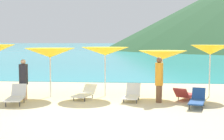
% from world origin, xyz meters
% --- Properties ---
extents(ground_plane, '(50.00, 100.00, 0.30)m').
position_xyz_m(ground_plane, '(0.00, 10.00, -0.15)').
color(ground_plane, beige).
extents(ocean_water, '(650.00, 440.00, 0.02)m').
position_xyz_m(ocean_water, '(0.00, 228.86, 0.01)').
color(ocean_water, '#2DADBC').
rests_on(ocean_water, ground_plane).
extents(umbrella_1, '(2.32, 2.32, 2.21)m').
position_xyz_m(umbrella_1, '(-2.47, 3.51, 2.00)').
color(umbrella_1, silver).
rests_on(umbrella_1, ground_plane).
extents(umbrella_2, '(2.17, 2.17, 2.25)m').
position_xyz_m(umbrella_2, '(-0.02, 3.94, 2.06)').
color(umbrella_2, silver).
rests_on(umbrella_2, ground_plane).
extents(umbrella_3, '(2.30, 2.30, 2.09)m').
position_xyz_m(umbrella_3, '(2.58, 4.12, 1.89)').
color(umbrella_3, silver).
rests_on(umbrella_3, ground_plane).
extents(umbrella_4, '(1.93, 1.93, 2.35)m').
position_xyz_m(umbrella_4, '(4.70, 4.19, 2.13)').
color(umbrella_4, silver).
rests_on(umbrella_4, ground_plane).
extents(lounge_chair_0, '(1.26, 1.71, 0.61)m').
position_xyz_m(lounge_chair_0, '(3.53, 3.16, 0.25)').
color(lounge_chair_0, '#A53333').
rests_on(lounge_chair_0, ground_plane).
extents(lounge_chair_1, '(0.74, 1.35, 0.70)m').
position_xyz_m(lounge_chair_1, '(1.25, 2.79, 0.28)').
color(lounge_chair_1, white).
rests_on(lounge_chair_1, ground_plane).
extents(lounge_chair_2, '(0.86, 1.66, 0.73)m').
position_xyz_m(lounge_chair_2, '(-3.37, 1.70, 0.31)').
color(lounge_chair_2, white).
rests_on(lounge_chair_2, ground_plane).
extents(lounge_chair_3, '(0.88, 1.65, 0.66)m').
position_xyz_m(lounge_chair_3, '(3.80, 1.78, 0.28)').
color(lounge_chair_3, '#1E478C').
rests_on(lounge_chair_3, ground_plane).
extents(lounge_chair_4, '(0.94, 1.60, 0.57)m').
position_xyz_m(lounge_chair_4, '(-0.81, 3.09, 0.24)').
color(lounge_chair_4, white).
rests_on(lounge_chair_4, ground_plane).
extents(beachgoer_1, '(0.33, 0.33, 1.86)m').
position_xyz_m(beachgoer_1, '(2.37, 2.53, 1.00)').
color(beachgoer_1, brown).
rests_on(beachgoer_1, ground_plane).
extents(beachgoer_2, '(0.38, 0.38, 1.74)m').
position_xyz_m(beachgoer_2, '(-3.41, 2.67, 0.91)').
color(beachgoer_2, '#DBAA84').
rests_on(beachgoer_2, ground_plane).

